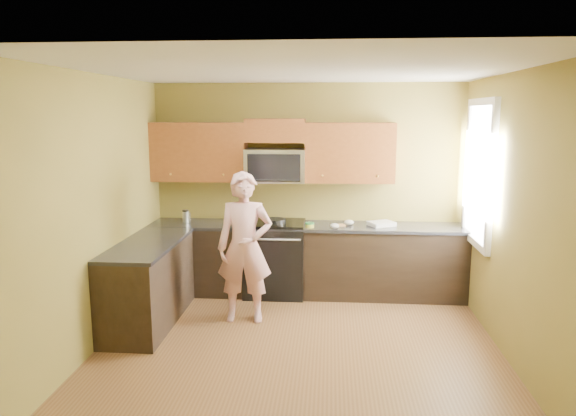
# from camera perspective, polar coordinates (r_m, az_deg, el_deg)

# --- Properties ---
(floor) EXTENTS (4.00, 4.00, 0.00)m
(floor) POSITION_cam_1_polar(r_m,az_deg,el_deg) (5.46, 1.04, -14.98)
(floor) COLOR brown
(floor) RESTS_ON ground
(ceiling) EXTENTS (4.00, 4.00, 0.00)m
(ceiling) POSITION_cam_1_polar(r_m,az_deg,el_deg) (4.96, 1.14, 14.56)
(ceiling) COLOR white
(ceiling) RESTS_ON ground
(wall_back) EXTENTS (4.00, 0.00, 4.00)m
(wall_back) POSITION_cam_1_polar(r_m,az_deg,el_deg) (7.01, 2.09, 2.18)
(wall_back) COLOR olive
(wall_back) RESTS_ON ground
(wall_front) EXTENTS (4.00, 0.00, 4.00)m
(wall_front) POSITION_cam_1_polar(r_m,az_deg,el_deg) (3.10, -1.18, -7.99)
(wall_front) COLOR olive
(wall_front) RESTS_ON ground
(wall_left) EXTENTS (0.00, 4.00, 4.00)m
(wall_left) POSITION_cam_1_polar(r_m,az_deg,el_deg) (5.53, -20.07, -0.56)
(wall_left) COLOR olive
(wall_left) RESTS_ON ground
(wall_right) EXTENTS (0.00, 4.00, 4.00)m
(wall_right) POSITION_cam_1_polar(r_m,az_deg,el_deg) (5.31, 23.18, -1.19)
(wall_right) COLOR olive
(wall_right) RESTS_ON ground
(cabinet_back_run) EXTENTS (4.00, 0.60, 0.88)m
(cabinet_back_run) POSITION_cam_1_polar(r_m,az_deg,el_deg) (6.90, 1.93, -5.66)
(cabinet_back_run) COLOR black
(cabinet_back_run) RESTS_ON floor
(cabinet_left_run) EXTENTS (0.60, 1.60, 0.88)m
(cabinet_left_run) POSITION_cam_1_polar(r_m,az_deg,el_deg) (6.18, -14.69, -7.91)
(cabinet_left_run) COLOR black
(cabinet_left_run) RESTS_ON floor
(countertop_back) EXTENTS (4.00, 0.62, 0.04)m
(countertop_back) POSITION_cam_1_polar(r_m,az_deg,el_deg) (6.78, 1.95, -1.94)
(countertop_back) COLOR black
(countertop_back) RESTS_ON cabinet_back_run
(countertop_left) EXTENTS (0.62, 1.60, 0.04)m
(countertop_left) POSITION_cam_1_polar(r_m,az_deg,el_deg) (6.05, -14.79, -3.76)
(countertop_left) COLOR black
(countertop_left) RESTS_ON cabinet_left_run
(stove) EXTENTS (0.76, 0.65, 0.95)m
(stove) POSITION_cam_1_polar(r_m,az_deg,el_deg) (6.90, -1.41, -5.37)
(stove) COLOR black
(stove) RESTS_ON floor
(microwave) EXTENTS (0.76, 0.40, 0.42)m
(microwave) POSITION_cam_1_polar(r_m,az_deg,el_deg) (6.83, -1.34, 2.82)
(microwave) COLOR silver
(microwave) RESTS_ON wall_back
(upper_cab_left) EXTENTS (1.22, 0.33, 0.75)m
(upper_cab_left) POSITION_cam_1_polar(r_m,az_deg,el_deg) (7.03, -9.37, 2.90)
(upper_cab_left) COLOR brown
(upper_cab_left) RESTS_ON wall_back
(upper_cab_right) EXTENTS (1.12, 0.33, 0.75)m
(upper_cab_right) POSITION_cam_1_polar(r_m,az_deg,el_deg) (6.83, 6.57, 2.76)
(upper_cab_right) COLOR brown
(upper_cab_right) RESTS_ON wall_back
(upper_cab_over_mw) EXTENTS (0.76, 0.33, 0.30)m
(upper_cab_over_mw) POSITION_cam_1_polar(r_m,az_deg,el_deg) (6.81, -1.33, 8.29)
(upper_cab_over_mw) COLOR brown
(upper_cab_over_mw) RESTS_ON wall_back
(window) EXTENTS (0.06, 1.06, 1.66)m
(window) POSITION_cam_1_polar(r_m,az_deg,el_deg) (6.40, 19.82, 3.54)
(window) COLOR white
(window) RESTS_ON wall_right
(woman) EXTENTS (0.64, 0.43, 1.69)m
(woman) POSITION_cam_1_polar(r_m,az_deg,el_deg) (5.96, -4.64, -4.23)
(woman) COLOR #D66B71
(woman) RESTS_ON floor
(frying_pan) EXTENTS (0.34, 0.52, 0.06)m
(frying_pan) POSITION_cam_1_polar(r_m,az_deg,el_deg) (6.70, -1.42, -1.66)
(frying_pan) COLOR black
(frying_pan) RESTS_ON stove
(butter_tub) EXTENTS (0.13, 0.13, 0.08)m
(butter_tub) POSITION_cam_1_polar(r_m,az_deg,el_deg) (6.60, 2.33, -2.10)
(butter_tub) COLOR yellow
(butter_tub) RESTS_ON countertop_back
(toast_slice) EXTENTS (0.14, 0.14, 0.01)m
(toast_slice) POSITION_cam_1_polar(r_m,az_deg,el_deg) (6.74, 5.61, -1.83)
(toast_slice) COLOR #B27F47
(toast_slice) RESTS_ON countertop_back
(napkin_a) EXTENTS (0.12, 0.13, 0.06)m
(napkin_a) POSITION_cam_1_polar(r_m,az_deg,el_deg) (6.57, 5.02, -1.92)
(napkin_a) COLOR silver
(napkin_a) RESTS_ON countertop_back
(napkin_b) EXTENTS (0.14, 0.15, 0.07)m
(napkin_b) POSITION_cam_1_polar(r_m,az_deg,el_deg) (6.78, 6.53, -1.55)
(napkin_b) COLOR silver
(napkin_b) RESTS_ON countertop_back
(dish_towel) EXTENTS (0.38, 0.35, 0.05)m
(dish_towel) POSITION_cam_1_polar(r_m,az_deg,el_deg) (6.81, 9.95, -1.66)
(dish_towel) COLOR silver
(dish_towel) RESTS_ON countertop_back
(travel_mug) EXTENTS (0.09, 0.09, 0.17)m
(travel_mug) POSITION_cam_1_polar(r_m,az_deg,el_deg) (7.00, -10.87, -1.57)
(travel_mug) COLOR silver
(travel_mug) RESTS_ON countertop_back
(glass_a) EXTENTS (0.07, 0.07, 0.12)m
(glass_a) POSITION_cam_1_polar(r_m,az_deg,el_deg) (7.06, -10.65, -0.97)
(glass_a) COLOR silver
(glass_a) RESTS_ON countertop_back
(glass_c) EXTENTS (0.09, 0.09, 0.12)m
(glass_c) POSITION_cam_1_polar(r_m,az_deg,el_deg) (7.08, -6.20, -0.82)
(glass_c) COLOR silver
(glass_c) RESTS_ON countertop_back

